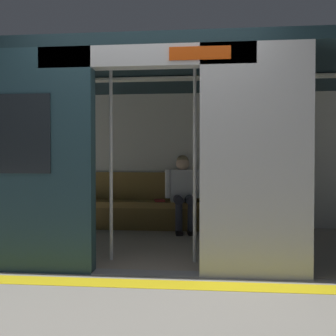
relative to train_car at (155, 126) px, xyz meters
The scene contains 9 objects.
ground_plane 1.99m from the train_car, 93.17° to the left, with size 60.00×60.00×0.00m, color gray.
platform_edge_strip 2.19m from the train_car, 92.57° to the left, with size 8.00×0.24×0.01m, color yellow.
train_car is the anchor object (origin of this frame).
bench_seat 1.61m from the train_car, 93.70° to the right, with size 3.12×0.44×0.44m.
person_seated 1.38m from the train_car, 105.98° to the right, with size 0.55×0.71×1.16m.
handbag 1.67m from the train_car, 123.62° to the right, with size 0.26×0.15×0.17m.
book 1.55m from the train_car, 85.79° to the right, with size 0.15×0.22×0.03m, color #B22D2D.
grab_pole_door 1.00m from the train_car, 64.56° to the left, with size 0.04×0.04×2.15m, color silver.
grab_pole_far 1.06m from the train_car, 123.08° to the left, with size 0.04×0.04×2.15m, color silver.
Camera 1 is at (-0.56, 3.64, 1.10)m, focal length 41.33 mm.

